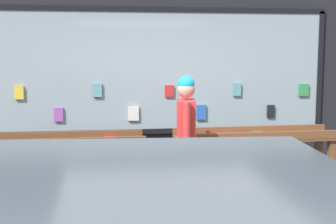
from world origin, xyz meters
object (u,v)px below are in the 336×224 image
(display_table_right, at_px, (255,143))
(person_browsing, at_px, (186,132))
(small_dog, at_px, (150,195))
(display_table_left, at_px, (58,149))

(display_table_right, relative_size, person_browsing, 1.34)
(small_dog, bearing_deg, person_browsing, -25.74)
(display_table_left, distance_m, small_dog, 1.40)
(person_browsing, bearing_deg, display_table_left, 82.23)
(person_browsing, bearing_deg, display_table_right, -57.52)
(display_table_left, height_order, display_table_right, display_table_right)
(display_table_left, distance_m, person_browsing, 1.67)
(display_table_left, relative_size, small_dog, 4.48)
(display_table_right, bearing_deg, small_dog, -154.08)
(display_table_left, xyz_separation_m, small_dog, (1.12, -0.73, -0.43))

